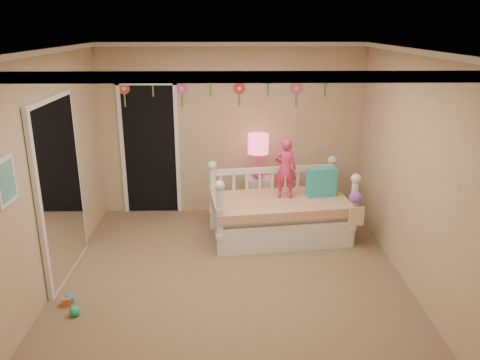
{
  "coord_description": "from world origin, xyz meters",
  "views": [
    {
      "loc": [
        -0.01,
        -4.85,
        2.84
      ],
      "look_at": [
        0.1,
        0.6,
        1.05
      ],
      "focal_mm": 35.51,
      "sensor_mm": 36.0,
      "label": 1
    }
  ],
  "objects_px": {
    "daybed": "(280,203)",
    "table_lamp": "(258,149)",
    "child": "(285,168)",
    "nightstand": "(258,198)"
  },
  "relations": [
    {
      "from": "daybed",
      "to": "table_lamp",
      "type": "bearing_deg",
      "value": 102.46
    },
    {
      "from": "daybed",
      "to": "child",
      "type": "bearing_deg",
      "value": 33.94
    },
    {
      "from": "daybed",
      "to": "table_lamp",
      "type": "distance_m",
      "value": 0.96
    },
    {
      "from": "nightstand",
      "to": "table_lamp",
      "type": "relative_size",
      "value": 0.95
    },
    {
      "from": "daybed",
      "to": "nightstand",
      "type": "xyz_separation_m",
      "value": [
        -0.27,
        0.72,
        -0.19
      ]
    },
    {
      "from": "child",
      "to": "nightstand",
      "type": "height_order",
      "value": "child"
    },
    {
      "from": "child",
      "to": "nightstand",
      "type": "bearing_deg",
      "value": -58.69
    },
    {
      "from": "daybed",
      "to": "child",
      "type": "relative_size",
      "value": 2.24
    },
    {
      "from": "daybed",
      "to": "nightstand",
      "type": "relative_size",
      "value": 2.94
    },
    {
      "from": "child",
      "to": "table_lamp",
      "type": "distance_m",
      "value": 0.75
    }
  ]
}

